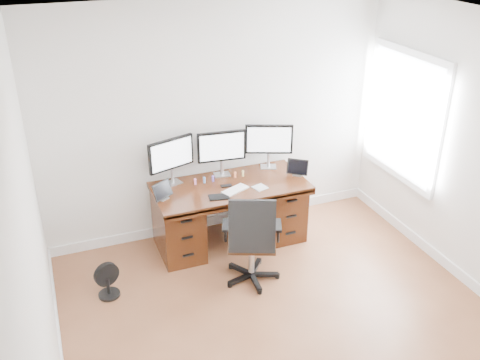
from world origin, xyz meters
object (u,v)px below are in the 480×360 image
object	(u,v)px
office_chair	(252,253)
floor_fan	(108,281)
monitor_center	(222,148)
keyboard	(235,190)
desk	(229,211)

from	to	relation	value
office_chair	floor_fan	distance (m)	1.46
monitor_center	keyboard	size ratio (longest dim) A/B	1.81
desk	floor_fan	bearing A→B (deg)	-161.19
floor_fan	keyboard	size ratio (longest dim) A/B	1.22
floor_fan	monitor_center	world-z (taller)	monitor_center
office_chair	keyboard	distance (m)	0.75
desk	keyboard	world-z (taller)	keyboard
monitor_center	keyboard	xyz separation A→B (m)	(0.01, -0.41, -0.33)
office_chair	floor_fan	size ratio (longest dim) A/B	2.78
office_chair	monitor_center	bearing A→B (deg)	109.43
desk	keyboard	distance (m)	0.40
office_chair	keyboard	world-z (taller)	office_chair
monitor_center	keyboard	distance (m)	0.53
desk	office_chair	bearing A→B (deg)	-93.84
keyboard	desk	bearing A→B (deg)	67.53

